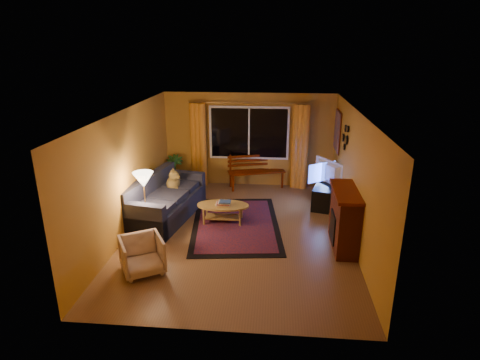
# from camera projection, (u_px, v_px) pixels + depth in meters

# --- Properties ---
(floor) EXTENTS (4.50, 6.00, 0.02)m
(floor) POSITION_uv_depth(u_px,v_px,m) (239.00, 233.00, 8.30)
(floor) COLOR brown
(floor) RESTS_ON ground
(ceiling) EXTENTS (4.50, 6.00, 0.02)m
(ceiling) POSITION_uv_depth(u_px,v_px,m) (239.00, 111.00, 7.48)
(ceiling) COLOR white
(ceiling) RESTS_ON ground
(wall_back) EXTENTS (4.50, 0.02, 2.50)m
(wall_back) POSITION_uv_depth(u_px,v_px,m) (249.00, 140.00, 10.72)
(wall_back) COLOR #BD842C
(wall_back) RESTS_ON ground
(wall_left) EXTENTS (0.02, 6.00, 2.50)m
(wall_left) POSITION_uv_depth(u_px,v_px,m) (127.00, 172.00, 8.08)
(wall_left) COLOR #BD842C
(wall_left) RESTS_ON ground
(wall_right) EXTENTS (0.02, 6.00, 2.50)m
(wall_right) POSITION_uv_depth(u_px,v_px,m) (356.00, 179.00, 7.70)
(wall_right) COLOR #BD842C
(wall_right) RESTS_ON ground
(window) EXTENTS (2.00, 0.02, 1.30)m
(window) POSITION_uv_depth(u_px,v_px,m) (249.00, 133.00, 10.60)
(window) COLOR black
(window) RESTS_ON wall_back
(curtain_rod) EXTENTS (3.20, 0.03, 0.03)m
(curtain_rod) POSITION_uv_depth(u_px,v_px,m) (249.00, 103.00, 10.29)
(curtain_rod) COLOR #BF8C3F
(curtain_rod) RESTS_ON wall_back
(curtain_left) EXTENTS (0.36, 0.36, 2.24)m
(curtain_left) POSITION_uv_depth(u_px,v_px,m) (199.00, 145.00, 10.76)
(curtain_left) COLOR orange
(curtain_left) RESTS_ON ground
(curtain_right) EXTENTS (0.36, 0.36, 2.24)m
(curtain_right) POSITION_uv_depth(u_px,v_px,m) (300.00, 147.00, 10.53)
(curtain_right) COLOR orange
(curtain_right) RESTS_ON ground
(bench) EXTENTS (1.56, 0.85, 0.45)m
(bench) POSITION_uv_depth(u_px,v_px,m) (256.00, 180.00, 10.79)
(bench) COLOR #501400
(bench) RESTS_ON ground
(potted_plant) EXTENTS (0.54, 0.54, 0.87)m
(potted_plant) POSITION_uv_depth(u_px,v_px,m) (174.00, 171.00, 10.80)
(potted_plant) COLOR #235B1E
(potted_plant) RESTS_ON ground
(sofa) EXTENTS (1.41, 2.48, 0.94)m
(sofa) POSITION_uv_depth(u_px,v_px,m) (166.00, 198.00, 8.85)
(sofa) COLOR #1F2232
(sofa) RESTS_ON ground
(dog) EXTENTS (0.44, 0.51, 0.47)m
(dog) POSITION_uv_depth(u_px,v_px,m) (173.00, 180.00, 9.27)
(dog) COLOR olive
(dog) RESTS_ON sofa
(armchair) EXTENTS (0.90, 0.89, 0.70)m
(armchair) POSITION_uv_depth(u_px,v_px,m) (142.00, 253.00, 6.79)
(armchair) COLOR beige
(armchair) RESTS_ON ground
(floor_lamp) EXTENTS (0.27, 0.27, 1.35)m
(floor_lamp) POSITION_uv_depth(u_px,v_px,m) (145.00, 206.00, 7.92)
(floor_lamp) COLOR #BF8C3F
(floor_lamp) RESTS_ON ground
(rug) EXTENTS (2.15, 3.08, 0.02)m
(rug) POSITION_uv_depth(u_px,v_px,m) (236.00, 224.00, 8.67)
(rug) COLOR maroon
(rug) RESTS_ON ground
(coffee_table) EXTENTS (1.14, 1.14, 0.41)m
(coffee_table) POSITION_uv_depth(u_px,v_px,m) (223.00, 213.00, 8.73)
(coffee_table) COLOR #B4893C
(coffee_table) RESTS_ON ground
(tv_console) EXTENTS (0.73, 1.32, 0.52)m
(tv_console) POSITION_uv_depth(u_px,v_px,m) (325.00, 194.00, 9.69)
(tv_console) COLOR black
(tv_console) RESTS_ON ground
(television) EXTENTS (0.65, 0.90, 0.57)m
(television) POSITION_uv_depth(u_px,v_px,m) (326.00, 172.00, 9.51)
(television) COLOR black
(television) RESTS_ON tv_console
(fireplace) EXTENTS (0.40, 1.20, 1.10)m
(fireplace) POSITION_uv_depth(u_px,v_px,m) (345.00, 220.00, 7.57)
(fireplace) COLOR maroon
(fireplace) RESTS_ON ground
(mirror_cluster) EXTENTS (0.06, 0.60, 0.56)m
(mirror_cluster) POSITION_uv_depth(u_px,v_px,m) (345.00, 136.00, 8.75)
(mirror_cluster) COLOR black
(mirror_cluster) RESTS_ON wall_right
(painting) EXTENTS (0.04, 0.76, 0.96)m
(painting) POSITION_uv_depth(u_px,v_px,m) (337.00, 131.00, 9.88)
(painting) COLOR #C9611E
(painting) RESTS_ON wall_right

